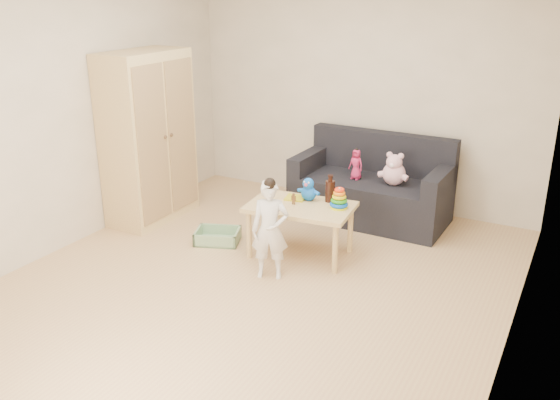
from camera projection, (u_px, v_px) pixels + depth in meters
The scene contains 13 objects.
room at pixel (259, 131), 4.63m from camera, with size 4.50×4.50×4.50m.
wardrobe at pixel (148, 138), 6.13m from camera, with size 0.49×0.98×1.76m, color #E3C27C.
sofa at pixel (370, 199), 6.29m from camera, with size 1.60×0.80×0.45m, color black.
play_table at pixel (300, 230), 5.45m from camera, with size 0.94×0.59×0.49m, color #E8CC7F.
storage_bin at pixel (218, 236), 5.78m from camera, with size 0.42×0.31×0.13m, color #82A779, non-canonical shape.
toddler at pixel (270, 231), 4.98m from camera, with size 0.31×0.21×0.84m, color white.
pink_bear at pixel (394, 171), 6.00m from camera, with size 0.25×0.22×0.29m, color #FFBBCC, non-canonical shape.
doll at pixel (356, 165), 6.17m from camera, with size 0.16×0.11×0.31m, color #D2275E.
ring_stacker at pixel (339, 200), 5.27m from camera, with size 0.17×0.17×0.19m.
brown_bottle at pixel (330, 190), 5.42m from camera, with size 0.09×0.09×0.26m.
blue_plush at pixel (309, 189), 5.45m from camera, with size 0.18×0.14×0.22m, color blue, non-canonical shape.
wooden_figure at pixel (294, 199), 5.36m from camera, with size 0.04×0.04×0.11m, color brown, non-canonical shape.
yellow_book at pixel (295, 198), 5.52m from camera, with size 0.18×0.18×0.01m, color gold.
Camera 1 is at (2.29, -3.91, 2.39)m, focal length 38.00 mm.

